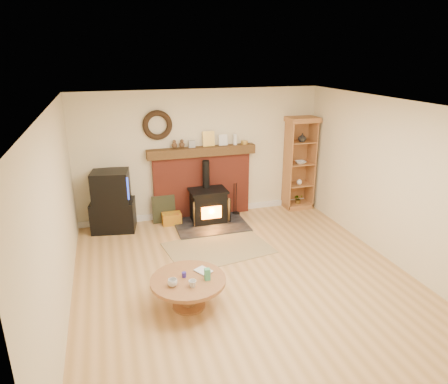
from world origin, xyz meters
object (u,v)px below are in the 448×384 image
object	(u,v)px
wood_stove	(209,207)
tv_unit	(112,202)
curio_cabinet	(299,163)
coffee_table	(188,284)

from	to	relation	value
wood_stove	tv_unit	xyz separation A→B (m)	(-1.84, 0.20, 0.23)
tv_unit	curio_cabinet	bearing A→B (deg)	1.27
wood_stove	tv_unit	bearing A→B (deg)	173.87
curio_cabinet	coffee_table	size ratio (longest dim) A/B	1.98
wood_stove	tv_unit	distance (m)	1.87
wood_stove	curio_cabinet	world-z (taller)	curio_cabinet
wood_stove	curio_cabinet	size ratio (longest dim) A/B	0.70
tv_unit	curio_cabinet	world-z (taller)	curio_cabinet
wood_stove	curio_cabinet	xyz separation A→B (m)	(2.10, 0.29, 0.67)
wood_stove	coffee_table	world-z (taller)	wood_stove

